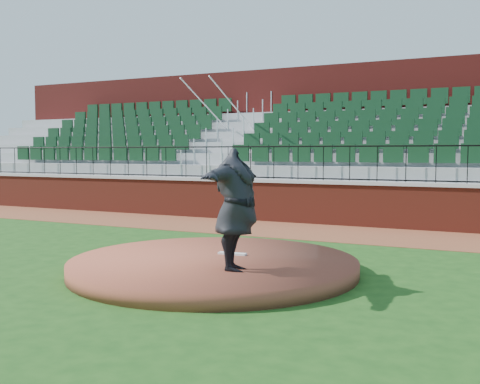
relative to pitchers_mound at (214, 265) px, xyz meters
The scene contains 10 objects.
ground 0.55m from the pitchers_mound, 138.84° to the left, with size 90.00×90.00×0.00m, color #194413.
warning_track 5.77m from the pitchers_mound, 94.03° to the left, with size 34.00×3.20×0.01m, color brown.
field_wall 7.38m from the pitchers_mound, 93.16° to the left, with size 34.00×0.35×1.20m, color maroon.
wall_cap 7.45m from the pitchers_mound, 93.16° to the left, with size 34.00×0.45×0.10m, color #B7B7B7.
wall_railing 7.55m from the pitchers_mound, 93.16° to the left, with size 34.00×0.05×1.00m, color black, non-canonical shape.
seating_stands 10.32m from the pitchers_mound, 92.31° to the left, with size 34.00×5.10×4.60m, color gray, non-canonical shape.
concourse_wall 13.15m from the pitchers_mound, 91.80° to the left, with size 34.00×0.50×5.50m, color maroon.
pitchers_mound is the anchor object (origin of this frame).
pitching_rubber 0.52m from the pitchers_mound, 76.44° to the left, with size 0.53×0.13×0.04m, color white.
pitcher 1.55m from the pitchers_mound, 41.97° to the right, with size 2.39×0.65×1.94m, color black.
Camera 1 is at (5.23, -9.00, 2.12)m, focal length 42.40 mm.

